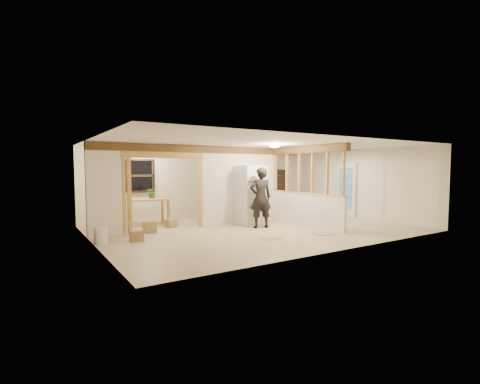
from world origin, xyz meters
TOP-DOWN VIEW (x-y plane):
  - floor at (0.00, 0.00)m, footprint 9.00×6.50m
  - ceiling at (0.00, 0.00)m, footprint 9.00×6.50m
  - wall_back at (0.00, 3.25)m, footprint 9.00×0.01m
  - wall_front at (0.00, -3.25)m, footprint 9.00×0.01m
  - wall_left at (-4.50, 0.00)m, footprint 0.01×6.50m
  - wall_right at (4.50, 0.00)m, footprint 0.01×6.50m
  - partition_left_stub at (-4.05, 1.20)m, footprint 0.90×0.12m
  - partition_center at (0.20, 1.20)m, footprint 2.80×0.12m
  - doorway_frame at (-2.40, 1.20)m, footprint 2.46×0.14m
  - header_beam_back at (-1.00, 1.20)m, footprint 7.00×0.18m
  - header_beam_right at (1.60, -0.40)m, footprint 0.18×3.30m
  - pony_wall at (1.60, -0.40)m, footprint 0.12×3.20m
  - stud_partition at (1.60, -0.40)m, footprint 0.14×3.20m
  - window_back at (-2.60, 3.17)m, footprint 1.12×0.10m
  - french_door at (4.42, 0.40)m, footprint 0.12×0.86m
  - ceiling_dome_main at (0.30, -0.50)m, footprint 0.36×0.36m
  - ceiling_dome_util at (-2.50, 2.30)m, footprint 0.32×0.32m
  - hanging_bulb at (-2.00, 1.60)m, footprint 0.07×0.07m
  - refrigerator at (0.32, 0.76)m, footprint 0.78×0.76m
  - woman at (0.21, 0.06)m, footprint 0.77×0.62m
  - work_table at (-2.54, 2.40)m, footprint 1.44×0.93m
  - potted_plant at (-2.33, 2.49)m, footprint 0.37×0.32m
  - shop_vac at (-3.81, 2.30)m, footprint 0.57×0.57m
  - bookshelf at (3.13, 3.04)m, footprint 0.87×0.29m
  - bucket at (-4.31, 0.34)m, footprint 0.36×0.36m
  - box_util_a at (-2.07, 1.57)m, footprint 0.36×0.33m
  - box_util_b at (-2.86, 1.15)m, footprint 0.35×0.35m
  - box_front at (-3.51, 0.16)m, footprint 0.33×0.28m
  - floor_panel_near at (1.08, -1.69)m, footprint 0.60×0.60m
  - floor_panel_far at (-0.49, -1.41)m, footprint 0.48×0.39m

SIDE VIEW (x-z plane):
  - floor at x=0.00m, z-range -0.01..0.00m
  - floor_panel_far at x=-0.49m, z-range 0.00..0.01m
  - floor_panel_near at x=1.08m, z-range 0.00..0.02m
  - box_front at x=-3.51m, z-range 0.00..0.26m
  - box_util_a at x=-2.07m, z-range 0.00..0.26m
  - box_util_b at x=-2.86m, z-range 0.00..0.31m
  - bucket at x=-4.31m, z-range 0.00..0.39m
  - shop_vac at x=-3.81m, z-range 0.00..0.65m
  - work_table at x=-2.54m, z-range 0.00..0.84m
  - pony_wall at x=1.60m, z-range 0.00..1.00m
  - bookshelf at x=3.13m, z-range 0.00..1.74m
  - woman at x=0.21m, z-range 0.00..1.84m
  - refrigerator at x=0.32m, z-range 0.00..1.89m
  - french_door at x=4.42m, z-range 0.00..2.00m
  - potted_plant at x=-2.33m, z-range 0.84..1.23m
  - doorway_frame at x=-2.40m, z-range 0.00..2.20m
  - wall_back at x=0.00m, z-range 0.00..2.50m
  - wall_front at x=0.00m, z-range 0.00..2.50m
  - wall_left at x=-4.50m, z-range 0.00..2.50m
  - wall_right at x=4.50m, z-range 0.00..2.50m
  - partition_left_stub at x=-4.05m, z-range 0.00..2.50m
  - partition_center at x=0.20m, z-range 0.00..2.50m
  - window_back at x=-2.60m, z-range 1.00..2.10m
  - stud_partition at x=1.60m, z-range 1.00..2.32m
  - hanging_bulb at x=-2.00m, z-range 2.15..2.22m
  - header_beam_back at x=-1.00m, z-range 2.27..2.49m
  - header_beam_right at x=1.60m, z-range 2.27..2.49m
  - ceiling_dome_main at x=0.30m, z-range 2.40..2.56m
  - ceiling_dome_util at x=-2.50m, z-range 2.41..2.55m
  - ceiling at x=0.00m, z-range 2.50..2.50m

